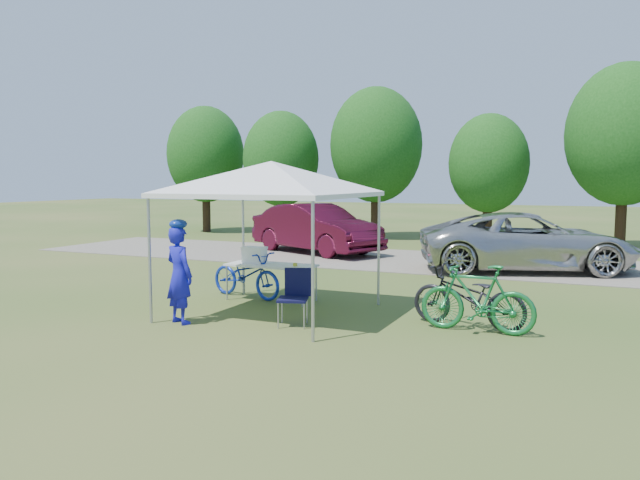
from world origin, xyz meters
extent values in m
plane|color=#2D5119|center=(0.00, 0.00, 0.00)|extent=(100.00, 100.00, 0.00)
cube|color=gray|center=(0.00, 8.00, 0.01)|extent=(24.00, 5.00, 0.02)
cylinder|color=#A5A5AA|center=(-1.50, -1.50, 1.05)|extent=(0.05, 0.05, 2.10)
cylinder|color=#A5A5AA|center=(1.50, -1.50, 1.05)|extent=(0.05, 0.05, 2.10)
cylinder|color=#A5A5AA|center=(-1.50, 1.50, 1.05)|extent=(0.05, 0.05, 2.10)
cylinder|color=#A5A5AA|center=(1.50, 1.50, 1.05)|extent=(0.05, 0.05, 2.10)
cube|color=white|center=(0.00, 0.00, 2.14)|extent=(3.15, 3.15, 0.08)
pyramid|color=white|center=(0.00, 0.00, 2.73)|extent=(4.53, 4.53, 0.55)
cylinder|color=#382314|center=(-11.00, 14.00, 0.94)|extent=(0.36, 0.36, 1.89)
ellipsoid|color=#144711|center=(-11.00, 14.00, 3.51)|extent=(3.46, 3.46, 4.32)
cylinder|color=#382314|center=(-7.00, 13.70, 0.88)|extent=(0.36, 0.36, 1.75)
ellipsoid|color=#144711|center=(-7.00, 13.70, 3.25)|extent=(3.20, 3.20, 4.00)
cylinder|color=#382314|center=(-3.00, 14.30, 1.01)|extent=(0.36, 0.36, 2.03)
ellipsoid|color=#144711|center=(-3.00, 14.30, 3.77)|extent=(3.71, 3.71, 4.64)
cylinder|color=#382314|center=(1.50, 14.10, 0.80)|extent=(0.36, 0.36, 1.61)
ellipsoid|color=#144711|center=(1.50, 14.10, 2.99)|extent=(2.94, 2.94, 3.68)
cylinder|color=#382314|center=(6.00, 13.80, 1.05)|extent=(0.36, 0.36, 2.10)
ellipsoid|color=#144711|center=(6.00, 13.80, 3.90)|extent=(3.84, 3.84, 4.80)
cube|color=white|center=(-0.59, 1.05, 0.71)|extent=(1.78, 0.74, 0.04)
cylinder|color=#A5A5AA|center=(-1.43, 0.73, 0.35)|extent=(0.04, 0.04, 0.69)
cylinder|color=#A5A5AA|center=(0.25, 0.73, 0.35)|extent=(0.04, 0.04, 0.69)
cylinder|color=#A5A5AA|center=(-1.43, 1.36, 0.35)|extent=(0.04, 0.04, 0.69)
cylinder|color=#A5A5AA|center=(0.25, 1.36, 0.35)|extent=(0.04, 0.04, 0.69)
cube|color=black|center=(0.77, -0.71, 0.44)|extent=(0.60, 0.60, 0.04)
cube|color=black|center=(0.77, -0.48, 0.70)|extent=(0.46, 0.19, 0.48)
cylinder|color=#A5A5AA|center=(0.56, -0.92, 0.21)|extent=(0.02, 0.02, 0.42)
cylinder|color=#A5A5AA|center=(0.98, -0.92, 0.21)|extent=(0.02, 0.02, 0.42)
cylinder|color=#A5A5AA|center=(0.56, -0.50, 0.21)|extent=(0.02, 0.02, 0.42)
cylinder|color=#A5A5AA|center=(0.98, -0.50, 0.21)|extent=(0.02, 0.02, 0.42)
cube|color=white|center=(-0.97, 1.05, 0.87)|extent=(0.44, 0.29, 0.29)
cube|color=white|center=(-0.97, 1.05, 1.04)|extent=(0.45, 0.31, 0.04)
cylinder|color=gold|center=(-0.03, 1.00, 0.76)|extent=(0.08, 0.08, 0.06)
imported|color=#1617B9|center=(-1.04, -1.31, 0.82)|extent=(0.69, 0.57, 1.64)
imported|color=#132DAA|center=(-1.21, 1.12, 0.47)|extent=(1.90, 1.03, 0.95)
imported|color=#197436|center=(3.62, 0.09, 0.54)|extent=(1.82, 0.57, 1.09)
imported|color=black|center=(3.42, 0.36, 0.50)|extent=(2.01, 1.01, 1.01)
imported|color=#BBBBB6|center=(3.62, 7.23, 0.78)|extent=(6.02, 4.24, 1.52)
imported|color=#460B1E|center=(-3.06, 8.61, 0.81)|extent=(5.07, 3.48, 1.58)
camera|label=1|loc=(5.31, -9.74, 2.42)|focal=35.00mm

